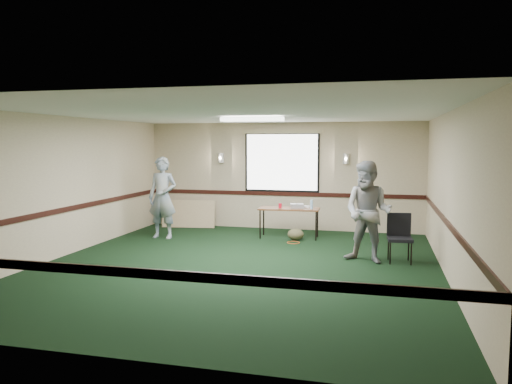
% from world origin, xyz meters
% --- Properties ---
extents(ground, '(8.00, 8.00, 0.00)m').
position_xyz_m(ground, '(0.00, 0.00, 0.00)').
color(ground, black).
rests_on(ground, ground).
extents(room_shell, '(8.00, 8.02, 8.00)m').
position_xyz_m(room_shell, '(0.00, 2.12, 1.58)').
color(room_shell, tan).
rests_on(room_shell, ground).
extents(folding_table, '(1.41, 0.62, 0.69)m').
position_xyz_m(folding_table, '(0.40, 2.83, 0.64)').
color(folding_table, '#532717').
rests_on(folding_table, ground).
extents(projector, '(0.35, 0.32, 0.10)m').
position_xyz_m(projector, '(0.57, 2.88, 0.74)').
color(projector, '#9999A1').
rests_on(projector, folding_table).
extents(game_console, '(0.20, 0.17, 0.05)m').
position_xyz_m(game_console, '(0.77, 2.96, 0.72)').
color(game_console, silver).
rests_on(game_console, folding_table).
extents(red_cup, '(0.07, 0.07, 0.11)m').
position_xyz_m(red_cup, '(0.20, 2.78, 0.75)').
color(red_cup, red).
rests_on(red_cup, folding_table).
extents(water_bottle, '(0.06, 0.06, 0.21)m').
position_xyz_m(water_bottle, '(0.93, 2.76, 0.80)').
color(water_bottle, '#87B4DD').
rests_on(water_bottle, folding_table).
extents(duffel_bag, '(0.42, 0.35, 0.26)m').
position_xyz_m(duffel_bag, '(0.60, 2.59, 0.13)').
color(duffel_bag, '#423B25').
rests_on(duffel_bag, ground).
extents(cable_coil, '(0.35, 0.35, 0.01)m').
position_xyz_m(cable_coil, '(0.60, 2.27, 0.01)').
color(cable_coil, '#C74B18').
rests_on(cable_coil, ground).
extents(folded_table, '(1.39, 0.38, 0.71)m').
position_xyz_m(folded_table, '(-2.38, 3.60, 0.35)').
color(folded_table, tan).
rests_on(folded_table, ground).
extents(conference_chair, '(0.47, 0.48, 0.89)m').
position_xyz_m(conference_chair, '(2.79, 1.05, 0.52)').
color(conference_chair, black).
rests_on(conference_chair, ground).
extents(person_left, '(0.70, 0.47, 1.87)m').
position_xyz_m(person_left, '(-2.41, 2.11, 0.94)').
color(person_left, '#3F5A8C').
rests_on(person_left, ground).
extents(person_right, '(1.08, 0.96, 1.86)m').
position_xyz_m(person_right, '(2.22, 0.84, 0.93)').
color(person_right, '#7391B3').
rests_on(person_right, ground).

